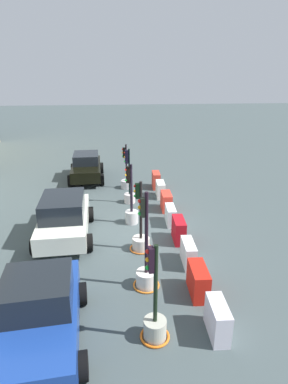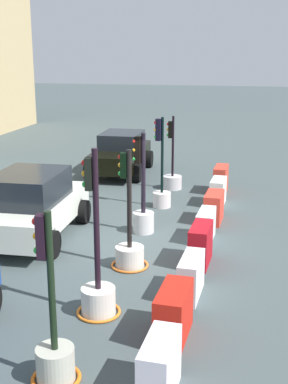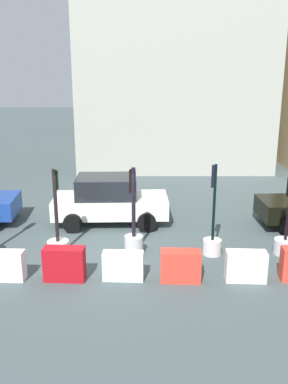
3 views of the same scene
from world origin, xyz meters
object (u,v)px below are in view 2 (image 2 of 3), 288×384
Objects in this scene: traffic_light_3 at (143,210)px; construction_barrier_3 at (200,245)px; traffic_light_4 at (161,189)px; construction_barrier_6 at (218,192)px; traffic_light_2 at (129,248)px; construction_barrier_4 at (206,226)px; construction_barrier_2 at (191,277)px; car_white_van at (31,205)px; car_black_sedan at (121,153)px; construction_barrier_1 at (174,314)px; traffic_light_0 at (54,351)px; construction_barrier_7 at (221,179)px; construction_barrier_5 at (214,207)px; traffic_light_5 at (172,177)px; traffic_light_1 at (98,287)px; construction_barrier_0 at (160,369)px.

traffic_light_3 is 2.45× the size of construction_barrier_3.
traffic_light_4 is 1.82m from construction_barrier_6.
traffic_light_2 is 2.54m from construction_barrier_4.
construction_barrier_2 is 5.12m from car_white_van.
construction_barrier_3 is 0.26× the size of car_black_sedan.
construction_barrier_1 is (-5.00, -1.63, -0.18)m from traffic_light_3.
traffic_light_3 reaches higher than car_black_sedan.
construction_barrier_1 is at bearing -161.99° from traffic_light_3.
traffic_light_2 reaches higher than construction_barrier_6.
traffic_light_2 is 0.96× the size of traffic_light_4.
traffic_light_0 is 11.14m from construction_barrier_7.
traffic_light_4 is at bearing -40.13° from car_white_van.
traffic_light_3 reaches higher than construction_barrier_5.
traffic_light_0 is at bearing 170.11° from construction_barrier_6.
traffic_light_0 reaches higher than construction_barrier_7.
car_black_sedan reaches higher than construction_barrier_2.
traffic_light_5 is at bearing -0.61° from traffic_light_3.
traffic_light_1 reaches higher than car_black_sedan.
traffic_light_2 is 1.00× the size of traffic_light_3.
construction_barrier_7 is (11.02, -1.64, -0.03)m from traffic_light_0.
construction_barrier_4 is 4.72m from construction_barrier_7.
traffic_light_4 is 2.69m from construction_barrier_7.
construction_barrier_6 is at bearing -1.17° from construction_barrier_4.
traffic_light_3 is 4.81m from construction_barrier_7.
traffic_light_2 is at bearing 155.81° from construction_barrier_5.
construction_barrier_5 is at bearing -12.09° from traffic_light_0.
construction_barrier_3 is 3.07m from construction_barrier_5.
traffic_light_2 is at bearing -114.33° from car_white_van.
traffic_light_3 is 2.20m from construction_barrier_5.
traffic_light_0 reaches higher than construction_barrier_6.
traffic_light_4 is 4.84m from car_black_sedan.
traffic_light_1 reaches higher than construction_barrier_2.
construction_barrier_6 is at bearing -133.03° from traffic_light_5.
traffic_light_5 is 2.34× the size of construction_barrier_4.
construction_barrier_1 is at bearing -168.10° from traffic_light_4.
traffic_light_0 is 1.58m from construction_barrier_0.
traffic_light_5 is 11.32m from construction_barrier_0.
construction_barrier_2 is 0.27× the size of car_white_van.
traffic_light_5 is at bearing -129.58° from car_black_sedan.
car_white_van is (-0.71, 4.44, 0.48)m from construction_barrier_4.
car_white_van is (5.64, 4.42, 0.42)m from construction_barrier_0.
traffic_light_3 is (6.54, 0.11, 0.14)m from traffic_light_0.
traffic_light_4 is at bearing 21.73° from construction_barrier_3.
car_black_sedan is at bearing -3.11° from car_white_van.
construction_barrier_0 is at bearing -165.68° from traffic_light_3.
construction_barrier_1 is at bearing 179.07° from construction_barrier_4.
construction_barrier_6 is (0.62, -1.70, -0.16)m from traffic_light_4.
construction_barrier_5 is at bearing -54.32° from traffic_light_3.
traffic_light_5 reaches higher than construction_barrier_0.
construction_barrier_1 is 1.06× the size of construction_barrier_3.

